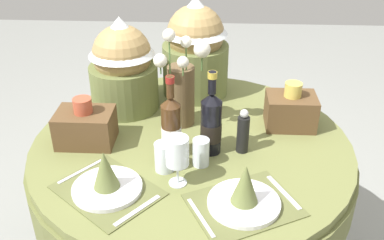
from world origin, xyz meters
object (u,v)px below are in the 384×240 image
at_px(tumbler_mid, 164,157).
at_px(tumbler_near_left, 201,152).
at_px(place_setting_left, 106,180).
at_px(wine_bottle_left, 171,127).
at_px(wine_bottle_right, 211,123).
at_px(wine_glass_left, 177,152).
at_px(pepper_mill, 243,132).
at_px(gift_tub_back_centre, 195,44).
at_px(woven_basket_side_left, 85,126).
at_px(flower_vase, 182,87).
at_px(place_setting_right, 244,194).
at_px(gift_tub_back_left, 123,62).
at_px(dining_table, 192,168).
at_px(woven_basket_side_right, 291,110).

bearing_deg(tumbler_mid, tumbler_near_left, 17.09).
relative_size(place_setting_left, wine_bottle_left, 1.30).
height_order(wine_bottle_left, wine_bottle_right, wine_bottle_right).
distance_m(place_setting_left, wine_glass_left, 0.26).
bearing_deg(pepper_mill, gift_tub_back_centre, 112.00).
xyz_separation_m(wine_glass_left, woven_basket_side_left, (-0.39, 0.25, -0.06)).
bearing_deg(flower_vase, wine_bottle_right, -58.55).
height_order(place_setting_left, place_setting_right, same).
bearing_deg(gift_tub_back_centre, place_setting_right, -76.68).
distance_m(flower_vase, gift_tub_back_left, 0.31).
bearing_deg(woven_basket_side_left, wine_bottle_right, -4.72).
height_order(dining_table, gift_tub_back_centre, gift_tub_back_centre).
distance_m(wine_bottle_right, gift_tub_back_left, 0.54).
bearing_deg(flower_vase, tumbler_near_left, -72.78).
bearing_deg(wine_bottle_right, pepper_mill, 4.29).
distance_m(flower_vase, woven_basket_side_left, 0.42).
distance_m(pepper_mill, woven_basket_side_left, 0.62).
relative_size(place_setting_right, pepper_mill, 2.30).
xyz_separation_m(wine_bottle_right, woven_basket_side_right, (0.33, 0.22, -0.05)).
relative_size(tumbler_mid, woven_basket_side_left, 0.50).
distance_m(place_setting_left, flower_vase, 0.53).
xyz_separation_m(flower_vase, wine_bottle_left, (-0.02, -0.24, -0.05)).
distance_m(wine_bottle_left, woven_basket_side_left, 0.36).
relative_size(dining_table, place_setting_right, 3.13).
relative_size(tumbler_mid, gift_tub_back_centre, 0.24).
bearing_deg(dining_table, woven_basket_side_right, 19.68).
height_order(place_setting_left, wine_bottle_left, wine_bottle_left).
bearing_deg(gift_tub_back_centre, tumbler_mid, -97.29).
bearing_deg(gift_tub_back_left, woven_basket_side_right, -10.24).
bearing_deg(woven_basket_side_right, wine_bottle_left, -152.74).
distance_m(dining_table, wine_bottle_left, 0.29).
xyz_separation_m(place_setting_right, gift_tub_back_centre, (-0.20, 0.83, 0.20)).
bearing_deg(place_setting_left, woven_basket_side_right, 34.99).
height_order(gift_tub_back_left, woven_basket_side_left, gift_tub_back_left).
distance_m(flower_vase, wine_bottle_right, 0.25).
distance_m(wine_bottle_right, woven_basket_side_left, 0.50).
bearing_deg(pepper_mill, place_setting_right, -91.57).
distance_m(tumbler_near_left, gift_tub_back_left, 0.59).
bearing_deg(woven_basket_side_left, pepper_mill, -2.94).
xyz_separation_m(wine_glass_left, tumbler_near_left, (0.08, 0.12, -0.08)).
bearing_deg(pepper_mill, flower_vase, 141.54).
bearing_deg(gift_tub_back_left, tumbler_mid, -64.27).
relative_size(flower_vase, gift_tub_back_left, 1.04).
distance_m(wine_bottle_left, wine_bottle_right, 0.15).
relative_size(tumbler_mid, pepper_mill, 0.61).
xyz_separation_m(wine_bottle_left, woven_basket_side_left, (-0.35, 0.07, -0.05)).
distance_m(place_setting_right, flower_vase, 0.59).
height_order(wine_bottle_right, wine_glass_left, wine_bottle_right).
distance_m(place_setting_left, gift_tub_back_centre, 0.85).
relative_size(dining_table, wine_bottle_right, 3.90).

